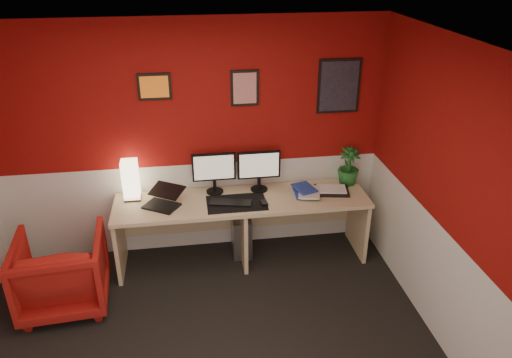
% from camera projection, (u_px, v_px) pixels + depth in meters
% --- Properties ---
extents(ceiling, '(4.00, 3.50, 0.01)m').
position_uv_depth(ceiling, '(187.00, 56.00, 2.91)').
color(ceiling, white).
rests_on(ceiling, ground).
extents(wall_back, '(4.00, 0.01, 2.50)m').
position_uv_depth(wall_back, '(190.00, 142.00, 5.02)').
color(wall_back, maroon).
rests_on(wall_back, ground).
extents(wall_right, '(0.01, 3.50, 2.50)m').
position_uv_depth(wall_right, '(460.00, 212.00, 3.73)').
color(wall_right, maroon).
rests_on(wall_right, ground).
extents(wainscot_back, '(4.00, 0.01, 1.00)m').
position_uv_depth(wainscot_back, '(195.00, 206.00, 5.34)').
color(wainscot_back, silver).
rests_on(wainscot_back, ground).
extents(wainscot_right, '(0.01, 3.50, 1.00)m').
position_uv_depth(wainscot_right, '(443.00, 290.00, 4.06)').
color(wainscot_right, silver).
rests_on(wainscot_right, ground).
extents(desk, '(2.60, 0.65, 0.73)m').
position_uv_depth(desk, '(243.00, 229.00, 5.17)').
color(desk, '#D2B487').
rests_on(desk, ground).
extents(shoji_lamp, '(0.16, 0.16, 0.40)m').
position_uv_depth(shoji_lamp, '(131.00, 181.00, 4.93)').
color(shoji_lamp, '#FFE5B2').
rests_on(shoji_lamp, desk).
extents(laptop, '(0.40, 0.37, 0.22)m').
position_uv_depth(laptop, '(161.00, 197.00, 4.82)').
color(laptop, black).
rests_on(laptop, desk).
extents(monitor_left, '(0.45, 0.06, 0.58)m').
position_uv_depth(monitor_left, '(214.00, 167.00, 5.02)').
color(monitor_left, black).
rests_on(monitor_left, desk).
extents(monitor_right, '(0.45, 0.06, 0.58)m').
position_uv_depth(monitor_right, '(259.00, 165.00, 5.07)').
color(monitor_right, black).
rests_on(monitor_right, desk).
extents(desk_mat, '(0.60, 0.38, 0.01)m').
position_uv_depth(desk_mat, '(237.00, 203.00, 4.93)').
color(desk_mat, black).
rests_on(desk_mat, desk).
extents(keyboard, '(0.44, 0.23, 0.02)m').
position_uv_depth(keyboard, '(231.00, 203.00, 4.91)').
color(keyboard, black).
rests_on(keyboard, desk_mat).
extents(mouse, '(0.07, 0.10, 0.03)m').
position_uv_depth(mouse, '(264.00, 203.00, 4.89)').
color(mouse, black).
rests_on(mouse, desk_mat).
extents(book_bottom, '(0.22, 0.29, 0.03)m').
position_uv_depth(book_bottom, '(294.00, 193.00, 5.10)').
color(book_bottom, '#223B9C').
rests_on(book_bottom, desk).
extents(book_middle, '(0.28, 0.34, 0.02)m').
position_uv_depth(book_middle, '(299.00, 192.00, 5.07)').
color(book_middle, silver).
rests_on(book_middle, book_bottom).
extents(book_top, '(0.25, 0.30, 0.02)m').
position_uv_depth(book_top, '(296.00, 190.00, 5.06)').
color(book_top, '#223B9C').
rests_on(book_top, book_middle).
extents(zen_tray, '(0.39, 0.31, 0.03)m').
position_uv_depth(zen_tray, '(331.00, 191.00, 5.14)').
color(zen_tray, black).
rests_on(zen_tray, desk).
extents(potted_plant, '(0.24, 0.24, 0.41)m').
position_uv_depth(potted_plant, '(349.00, 166.00, 5.24)').
color(potted_plant, '#19591E').
rests_on(potted_plant, desk).
extents(pc_tower, '(0.21, 0.45, 0.45)m').
position_uv_depth(pc_tower, '(241.00, 232.00, 5.38)').
color(pc_tower, '#99999E').
rests_on(pc_tower, ground).
extents(armchair, '(0.83, 0.85, 0.72)m').
position_uv_depth(armchair, '(62.00, 272.00, 4.52)').
color(armchair, '#A91812').
rests_on(armchair, ground).
extents(art_left, '(0.32, 0.02, 0.26)m').
position_uv_depth(art_left, '(154.00, 87.00, 4.70)').
color(art_left, orange).
rests_on(art_left, wall_back).
extents(art_center, '(0.28, 0.02, 0.36)m').
position_uv_depth(art_center, '(245.00, 88.00, 4.84)').
color(art_center, red).
rests_on(art_center, wall_back).
extents(art_right, '(0.44, 0.02, 0.56)m').
position_uv_depth(art_right, '(339.00, 86.00, 4.97)').
color(art_right, black).
rests_on(art_right, wall_back).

